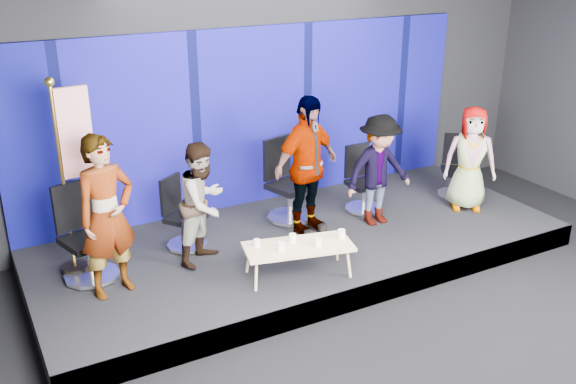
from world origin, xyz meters
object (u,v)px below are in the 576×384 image
at_px(chair_c, 287,193).
at_px(panelist_e, 470,158).
at_px(chair_e, 456,176).
at_px(coffee_table, 298,248).
at_px(mug_a, 257,243).
at_px(chair_b, 183,224).
at_px(panelist_b, 203,203).
at_px(chair_a, 86,248).
at_px(panelist_c, 307,166).
at_px(chair_d, 362,189).
at_px(mug_d, 318,242).
at_px(mug_b, 281,247).
at_px(panelist_d, 379,170).
at_px(mug_e, 341,234).
at_px(flag_stand, 73,173).
at_px(panelist_a, 107,216).
at_px(mug_c, 293,238).

bearing_deg(chair_c, panelist_e, -36.48).
height_order(chair_e, coffee_table, chair_e).
bearing_deg(panelist_e, mug_a, -140.20).
height_order(chair_b, panelist_b, panelist_b).
xyz_separation_m(chair_a, panelist_c, (2.89, -0.13, 0.57)).
height_order(chair_d, mug_d, chair_d).
xyz_separation_m(chair_d, mug_b, (-2.04, -1.32, 0.13)).
height_order(panelist_d, mug_e, panelist_d).
height_order(chair_e, mug_a, chair_e).
xyz_separation_m(chair_b, coffee_table, (0.93, -1.37, 0.05)).
bearing_deg(flag_stand, coffee_table, -37.86).
xyz_separation_m(chair_b, mug_d, (1.13, -1.49, 0.13)).
bearing_deg(panelist_a, mug_d, -35.81).
xyz_separation_m(chair_c, panelist_e, (2.52, -0.91, 0.38)).
bearing_deg(mug_d, mug_c, 133.67).
relative_size(panelist_b, panelist_c, 0.81).
distance_m(panelist_d, coffee_table, 1.93).
bearing_deg(chair_a, panelist_e, -22.07).
bearing_deg(chair_d, mug_d, -138.09).
bearing_deg(panelist_b, chair_d, -25.86).
distance_m(panelist_e, mug_d, 3.09).
distance_m(chair_c, panelist_e, 2.71).
bearing_deg(mug_a, flag_stand, 147.53).
xyz_separation_m(panelist_c, panelist_d, (1.02, -0.22, -0.16)).
bearing_deg(mug_c, panelist_d, 21.56).
bearing_deg(mug_d, chair_d, 41.34).
height_order(panelist_d, chair_e, panelist_d).
bearing_deg(mug_c, flag_stand, 151.15).
xyz_separation_m(chair_d, flag_stand, (-4.00, 0.03, 0.94)).
xyz_separation_m(mug_c, mug_e, (0.57, -0.19, 0.00)).
bearing_deg(panelist_b, mug_a, -96.01).
relative_size(panelist_c, mug_b, 17.67).
distance_m(panelist_c, panelist_e, 2.54).
bearing_deg(flag_stand, chair_e, -9.58).
bearing_deg(flag_stand, chair_a, -94.82).
bearing_deg(panelist_d, coffee_table, -154.50).
xyz_separation_m(chair_a, chair_c, (2.87, 0.38, 0.01)).
bearing_deg(chair_c, panelist_a, -178.99).
height_order(chair_b, panelist_c, panelist_c).
bearing_deg(mug_a, mug_b, -49.24).
relative_size(coffee_table, mug_b, 12.74).
bearing_deg(panelist_d, mug_d, -148.35).
bearing_deg(chair_e, mug_a, -133.86).
bearing_deg(mug_b, chair_a, 149.01).
bearing_deg(panelist_e, mug_c, -137.86).
relative_size(chair_b, chair_e, 0.99).
bearing_deg(mug_e, flag_stand, 153.21).
height_order(mug_b, mug_c, mug_b).
relative_size(panelist_c, flag_stand, 0.80).
bearing_deg(panelist_c, mug_e, -113.79).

